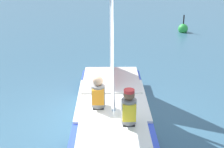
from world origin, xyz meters
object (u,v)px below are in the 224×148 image
object	(u,v)px
sailboat_main	(112,89)
sailor_helm	(98,99)
buoy_marker	(183,29)
sailor_crew	(129,114)

from	to	relation	value
sailboat_main	sailor_helm	size ratio (longest dim) A/B	4.44
sailor_helm	buoy_marker	xyz separation A→B (m)	(8.23, 5.07, -0.45)
buoy_marker	sailor_crew	bearing A→B (deg)	-143.51
sailor_helm	sailor_crew	xyz separation A→B (m)	(0.11, -0.95, 0.01)
sailor_helm	sailor_crew	world-z (taller)	sailor_crew
sailor_helm	sailor_crew	distance (m)	0.95
sailboat_main	sailor_helm	distance (m)	0.51
sailor_helm	buoy_marker	bearing A→B (deg)	-24.01
sailboat_main	buoy_marker	bearing A→B (deg)	-23.28
sailor_helm	sailor_crew	size ratio (longest dim) A/B	1.00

